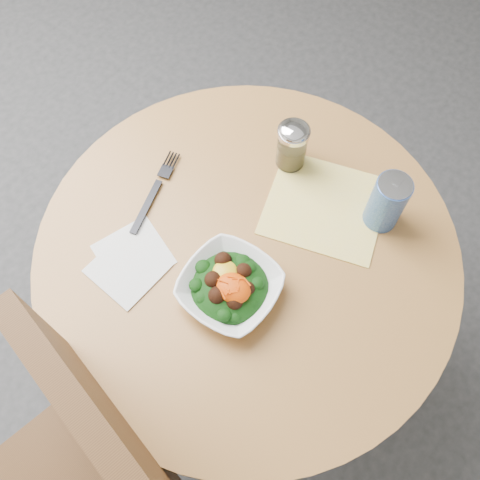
{
  "coord_description": "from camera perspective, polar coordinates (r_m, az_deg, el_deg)",
  "views": [
    {
      "loc": [
        0.28,
        -0.39,
        1.77
      ],
      "look_at": [
        -0.01,
        -0.01,
        0.81
      ],
      "focal_mm": 40.0,
      "sensor_mm": 36.0,
      "label": 1
    }
  ],
  "objects": [
    {
      "name": "ground",
      "position": [
        1.83,
        0.48,
        -11.07
      ],
      "size": [
        6.0,
        6.0,
        0.0
      ],
      "primitive_type": "plane",
      "color": "#2E2E30",
      "rests_on": "ground"
    },
    {
      "name": "table",
      "position": [
        1.31,
        0.66,
        -4.73
      ],
      "size": [
        0.9,
        0.9,
        0.75
      ],
      "color": "black",
      "rests_on": "ground"
    },
    {
      "name": "cloth_napkin",
      "position": [
        1.19,
        9.02,
        3.6
      ],
      "size": [
        0.31,
        0.3,
        0.0
      ],
      "primitive_type": "cube",
      "rotation": [
        0.0,
        0.0,
        0.33
      ],
      "color": "yellow",
      "rests_on": "table"
    },
    {
      "name": "paper_napkins",
      "position": [
        1.13,
        -11.59,
        -2.2
      ],
      "size": [
        0.17,
        0.19,
        0.0
      ],
      "color": "white",
      "rests_on": "table"
    },
    {
      "name": "salad_bowl",
      "position": [
        1.06,
        -1.09,
        -5.02
      ],
      "size": [
        0.2,
        0.2,
        0.07
      ],
      "color": "white",
      "rests_on": "table"
    },
    {
      "name": "fork",
      "position": [
        1.2,
        -8.95,
        5.42
      ],
      "size": [
        0.09,
        0.22,
        0.0
      ],
      "color": "black",
      "rests_on": "table"
    },
    {
      "name": "spice_shaker",
      "position": [
        1.19,
        5.57,
        10.02
      ],
      "size": [
        0.07,
        0.07,
        0.13
      ],
      "color": "silver",
      "rests_on": "table"
    },
    {
      "name": "beverage_can",
      "position": [
        1.14,
        15.41,
        3.9
      ],
      "size": [
        0.07,
        0.07,
        0.14
      ],
      "color": "navy",
      "rests_on": "table"
    }
  ]
}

